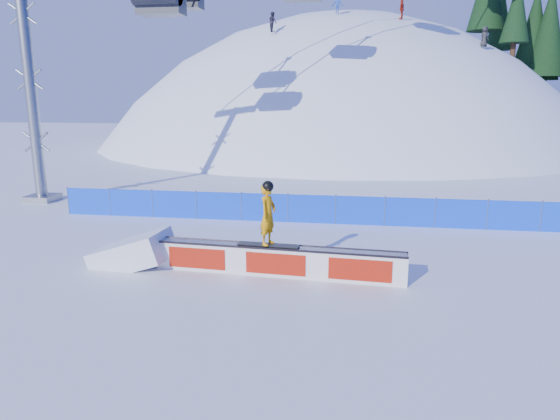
# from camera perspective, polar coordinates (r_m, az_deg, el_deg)

# --- Properties ---
(ground) EXTENTS (160.00, 160.00, 0.00)m
(ground) POSITION_cam_1_polar(r_m,az_deg,el_deg) (16.71, 2.19, -5.26)
(ground) COLOR white
(ground) RESTS_ON ground
(snow_hill) EXTENTS (64.00, 64.00, 64.00)m
(snow_hill) POSITION_cam_1_polar(r_m,az_deg,el_deg) (62.28, 6.57, -9.14)
(snow_hill) COLOR white
(snow_hill) RESTS_ON ground
(safety_fence) EXTENTS (22.05, 0.05, 1.30)m
(safety_fence) POSITION_cam_1_polar(r_m,az_deg,el_deg) (20.87, 3.63, 0.11)
(safety_fence) COLOR #0A3FEC
(safety_fence) RESTS_ON ground
(rail_box) EXTENTS (7.52, 1.01, 0.90)m
(rail_box) POSITION_cam_1_polar(r_m,az_deg,el_deg) (14.82, -0.31, -5.82)
(rail_box) COLOR white
(rail_box) RESTS_ON ground
(snow_ramp) EXTENTS (2.58, 1.71, 1.55)m
(snow_ramp) POSITION_cam_1_polar(r_m,az_deg,el_deg) (16.59, -16.40, -5.92)
(snow_ramp) COLOR white
(snow_ramp) RESTS_ON ground
(snowboarder) EXTENTS (1.87, 0.76, 1.93)m
(snowboarder) POSITION_cam_1_polar(r_m,az_deg,el_deg) (14.50, -1.39, -0.46)
(snowboarder) COLOR black
(snowboarder) RESTS_ON rail_box
(distant_skiers) EXTENTS (18.80, 4.75, 4.96)m
(distant_skiers) POSITION_cam_1_polar(r_m,az_deg,el_deg) (47.43, 9.63, 21.01)
(distant_skiers) COLOR black
(distant_skiers) RESTS_ON ground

